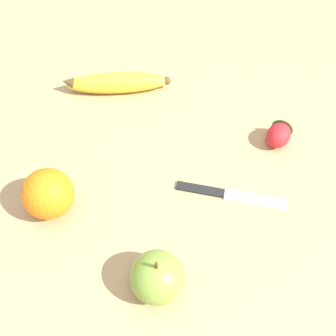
# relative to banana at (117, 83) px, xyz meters

# --- Properties ---
(ground_plane) EXTENTS (3.00, 3.00, 0.00)m
(ground_plane) POSITION_rel_banana_xyz_m (0.16, -0.17, -0.02)
(ground_plane) COLOR tan
(banana) EXTENTS (0.20, 0.15, 0.04)m
(banana) POSITION_rel_banana_xyz_m (0.00, 0.00, 0.00)
(banana) COLOR yellow
(banana) RESTS_ON ground_plane
(orange) EXTENTS (0.08, 0.08, 0.08)m
(orange) POSITION_rel_banana_xyz_m (0.07, -0.28, 0.02)
(orange) COLOR orange
(orange) RESTS_ON ground_plane
(strawberry) EXTENTS (0.04, 0.06, 0.04)m
(strawberry) POSITION_rel_banana_xyz_m (0.33, 0.04, 0.00)
(strawberry) COLOR red
(strawberry) RESTS_ON ground_plane
(apple) EXTENTS (0.08, 0.08, 0.08)m
(apple) POSITION_rel_banana_xyz_m (0.28, -0.31, 0.01)
(apple) COLOR olive
(apple) RESTS_ON ground_plane
(paring_knife) EXTENTS (0.18, 0.08, 0.01)m
(paring_knife) POSITION_rel_banana_xyz_m (0.30, -0.12, -0.02)
(paring_knife) COLOR silver
(paring_knife) RESTS_ON ground_plane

